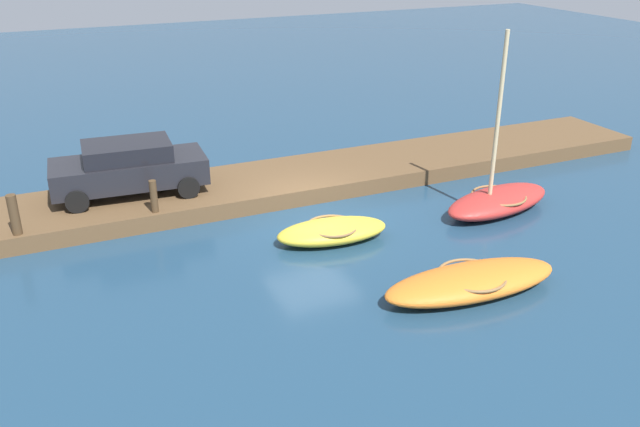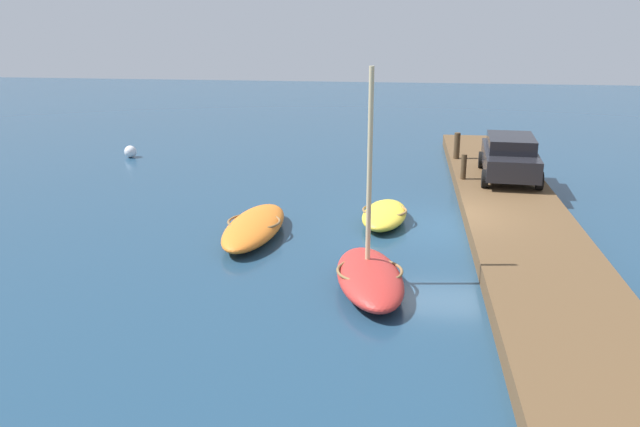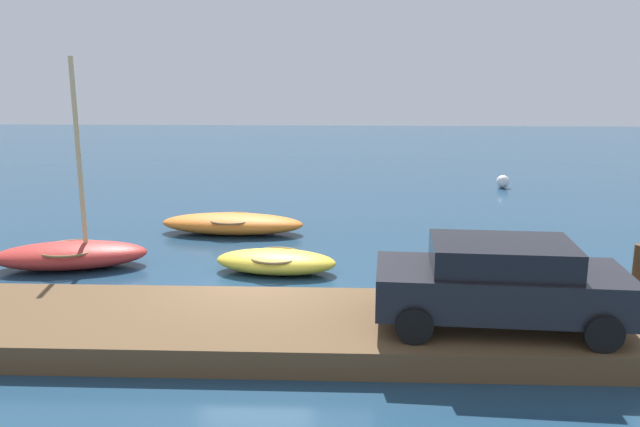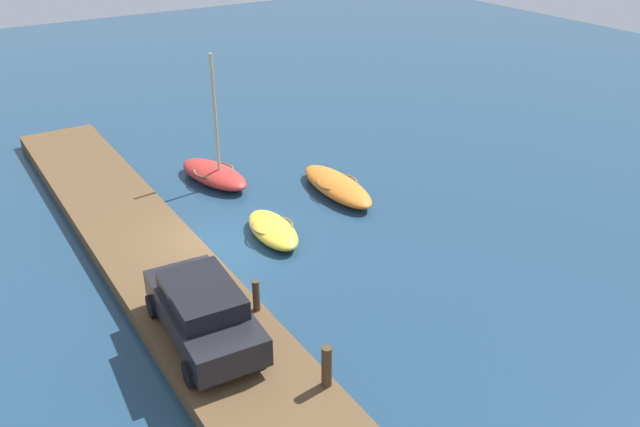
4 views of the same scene
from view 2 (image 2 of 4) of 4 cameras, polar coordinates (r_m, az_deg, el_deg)
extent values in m
plane|color=navy|center=(21.25, 10.48, -1.20)|extent=(84.00, 84.00, 0.00)
cube|color=brown|center=(21.44, 16.52, -0.76)|extent=(26.78, 3.21, 0.50)
ellipsoid|color=gold|center=(21.32, 5.50, -0.11)|extent=(3.17, 1.68, 0.57)
torus|color=olive|center=(21.27, 5.51, 0.29)|extent=(1.57, 1.57, 0.07)
ellipsoid|color=#B72D28|center=(16.31, 4.23, -5.45)|extent=(4.06, 2.25, 0.67)
torus|color=olive|center=(16.24, 4.25, -4.85)|extent=(1.89, 1.89, 0.07)
cylinder|color=#C6B284|center=(15.89, 4.23, 3.77)|extent=(0.12, 0.12, 4.78)
ellipsoid|color=orange|center=(20.10, -5.61, -1.13)|extent=(4.47, 1.73, 0.62)
torus|color=olive|center=(20.05, -5.62, -0.67)|extent=(1.67, 1.67, 0.07)
cylinder|color=#47331E|center=(25.25, 12.11, 3.90)|extent=(0.20, 0.20, 0.93)
cylinder|color=#47331E|center=(28.68, 11.55, 5.66)|extent=(0.25, 0.25, 1.08)
cube|color=black|center=(25.75, 15.80, 4.42)|extent=(4.51, 2.13, 0.75)
cube|color=black|center=(25.63, 15.91, 5.79)|extent=(2.56, 1.78, 0.50)
cylinder|color=black|center=(27.27, 13.55, 4.47)|extent=(0.65, 0.26, 0.64)
cylinder|color=black|center=(27.43, 17.41, 4.23)|extent=(0.65, 0.26, 0.64)
cylinder|color=black|center=(24.27, 13.83, 2.91)|extent=(0.65, 0.26, 0.64)
cylinder|color=black|center=(24.45, 18.16, 2.65)|extent=(0.65, 0.26, 0.64)
sphere|color=silver|center=(31.89, -15.81, 5.09)|extent=(0.54, 0.54, 0.54)
camera|label=1|loc=(31.24, -23.23, 18.29)|focal=37.59mm
camera|label=3|loc=(26.82, 42.12, 9.71)|focal=36.59mm
camera|label=4|loc=(39.30, 21.68, 22.74)|focal=37.02mm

